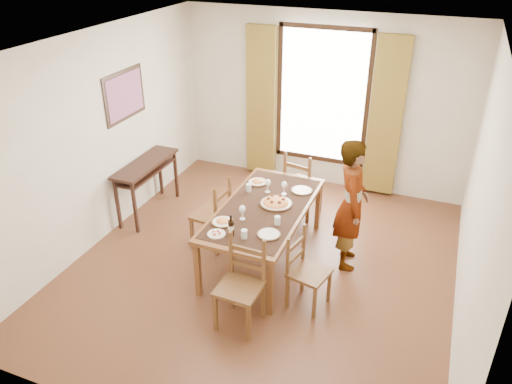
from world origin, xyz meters
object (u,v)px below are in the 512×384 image
at_px(man, 351,205).
at_px(console_table, 146,170).
at_px(dining_table, 264,211).
at_px(pasta_platter, 276,201).

bearing_deg(man, console_table, 72.91).
height_order(dining_table, man, man).
relative_size(man, pasta_platter, 4.12).
bearing_deg(dining_table, pasta_platter, 42.47).
distance_m(dining_table, man, 1.05).
bearing_deg(console_table, man, -3.07).
bearing_deg(dining_table, man, 17.78).
bearing_deg(dining_table, console_table, 166.45).
relative_size(console_table, man, 0.73).
xyz_separation_m(console_table, dining_table, (1.98, -0.48, 0.01)).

